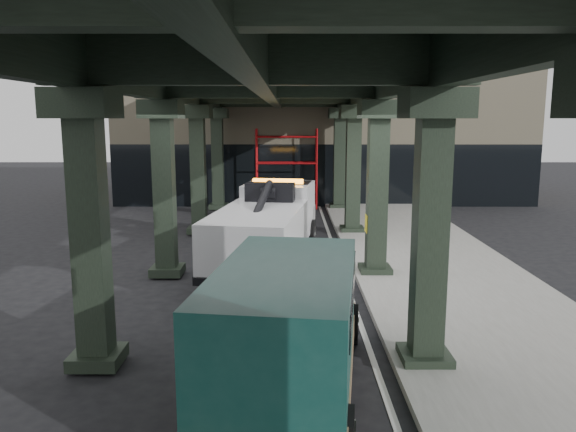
{
  "coord_description": "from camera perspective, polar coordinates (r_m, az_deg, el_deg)",
  "views": [
    {
      "loc": [
        0.11,
        -13.68,
        4.5
      ],
      "look_at": [
        0.09,
        2.39,
        1.7
      ],
      "focal_mm": 35.0,
      "sensor_mm": 36.0,
      "label": 1
    }
  ],
  "objects": [
    {
      "name": "lane_stripe",
      "position": [
        16.39,
        5.68,
        -6.08
      ],
      "size": [
        0.12,
        38.0,
        0.01
      ],
      "primitive_type": "cube",
      "color": "silver",
      "rests_on": "ground"
    },
    {
      "name": "sidewalk",
      "position": [
        16.88,
        15.23,
        -5.67
      ],
      "size": [
        5.0,
        40.0,
        0.15
      ],
      "primitive_type": "cube",
      "color": "gray",
      "rests_on": "ground"
    },
    {
      "name": "scaffolding",
      "position": [
        28.43,
        -0.14,
        5.05
      ],
      "size": [
        3.08,
        0.88,
        4.0
      ],
      "color": "red",
      "rests_on": "ground"
    },
    {
      "name": "viaduct",
      "position": [
        15.72,
        -1.82,
        13.38
      ],
      "size": [
        7.4,
        32.0,
        6.4
      ],
      "color": "black",
      "rests_on": "ground"
    },
    {
      "name": "ground",
      "position": [
        14.41,
        -0.36,
        -8.32
      ],
      "size": [
        90.0,
        90.0,
        0.0
      ],
      "primitive_type": "plane",
      "color": "black",
      "rests_on": "ground"
    },
    {
      "name": "tow_truck",
      "position": [
        17.43,
        -2.01,
        -0.77
      ],
      "size": [
        3.34,
        8.22,
        2.62
      ],
      "rotation": [
        0.0,
        0.0,
        -0.15
      ],
      "color": "black",
      "rests_on": "ground"
    },
    {
      "name": "towed_van",
      "position": [
        9.22,
        0.01,
        -10.99
      ],
      "size": [
        2.85,
        5.8,
        2.26
      ],
      "rotation": [
        0.0,
        0.0,
        -0.13
      ],
      "color": "#13443E",
      "rests_on": "ground"
    },
    {
      "name": "building",
      "position": [
        33.74,
        3.33,
        9.02
      ],
      "size": [
        22.0,
        10.0,
        8.0
      ],
      "primitive_type": "cube",
      "color": "#C6B793",
      "rests_on": "ground"
    }
  ]
}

